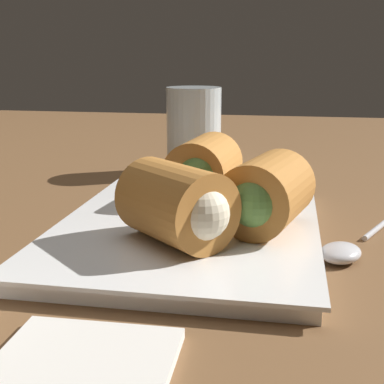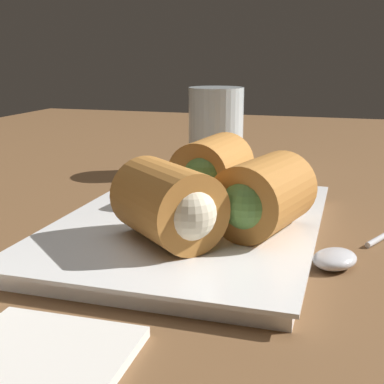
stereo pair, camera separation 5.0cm
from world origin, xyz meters
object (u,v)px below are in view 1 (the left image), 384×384
Objects in this scene: serving_plate at (192,227)px; spoon at (349,247)px; napkin at (72,381)px; drinking_glass at (194,130)px.

spoon is (-2.15, -13.04, -0.16)cm from serving_plate.
spoon is at bearing -35.91° from napkin.
drinking_glass is (25.04, 4.31, 4.81)cm from serving_plate.
spoon is 32.63cm from drinking_glass.
drinking_glass is at bearing 9.77° from serving_plate.
drinking_glass is (27.19, 17.35, 4.96)cm from spoon.
serving_plate is at bearing -4.34° from napkin.
napkin is at bearing 175.66° from serving_plate.
drinking_glass is at bearing 32.55° from spoon.
napkin is 47.91cm from drinking_glass.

